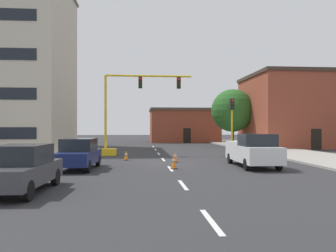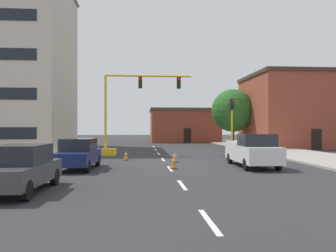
# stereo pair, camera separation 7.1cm
# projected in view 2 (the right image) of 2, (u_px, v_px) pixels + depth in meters

# --- Properties ---
(ground_plane) EXTENTS (160.00, 160.00, 0.00)m
(ground_plane) POSITION_uv_depth(u_px,v_px,m) (166.00, 163.00, 22.66)
(ground_plane) COLOR #2D2D30
(sidewalk_left) EXTENTS (6.00, 56.00, 0.14)m
(sidewalk_left) POSITION_uv_depth(u_px,v_px,m) (23.00, 154.00, 29.63)
(sidewalk_left) COLOR #B2ADA3
(sidewalk_left) RESTS_ON ground_plane
(sidewalk_right) EXTENTS (6.00, 56.00, 0.14)m
(sidewalk_right) POSITION_uv_depth(u_px,v_px,m) (286.00, 152.00, 31.64)
(sidewalk_right) COLOR #9E998E
(sidewalk_right) RESTS_ON ground_plane
(lane_stripe_seg_0) EXTENTS (0.16, 2.40, 0.01)m
(lane_stripe_seg_0) POSITION_uv_depth(u_px,v_px,m) (209.00, 221.00, 8.72)
(lane_stripe_seg_0) COLOR silver
(lane_stripe_seg_0) RESTS_ON ground_plane
(lane_stripe_seg_1) EXTENTS (0.16, 2.40, 0.01)m
(lane_stripe_seg_1) POSITION_uv_depth(u_px,v_px,m) (182.00, 185.00, 14.20)
(lane_stripe_seg_1) COLOR silver
(lane_stripe_seg_1) RESTS_ON ground_plane
(lane_stripe_seg_2) EXTENTS (0.16, 2.40, 0.01)m
(lane_stripe_seg_2) POSITION_uv_depth(u_px,v_px,m) (170.00, 169.00, 19.68)
(lane_stripe_seg_2) COLOR silver
(lane_stripe_seg_2) RESTS_ON ground_plane
(lane_stripe_seg_3) EXTENTS (0.16, 2.40, 0.01)m
(lane_stripe_seg_3) POSITION_uv_depth(u_px,v_px,m) (163.00, 160.00, 25.16)
(lane_stripe_seg_3) COLOR silver
(lane_stripe_seg_3) RESTS_ON ground_plane
(lane_stripe_seg_4) EXTENTS (0.16, 2.40, 0.01)m
(lane_stripe_seg_4) POSITION_uv_depth(u_px,v_px,m) (159.00, 154.00, 30.64)
(lane_stripe_seg_4) COLOR silver
(lane_stripe_seg_4) RESTS_ON ground_plane
(lane_stripe_seg_5) EXTENTS (0.16, 2.40, 0.01)m
(lane_stripe_seg_5) POSITION_uv_depth(u_px,v_px,m) (156.00, 150.00, 36.12)
(lane_stripe_seg_5) COLOR silver
(lane_stripe_seg_5) RESTS_ON ground_plane
(lane_stripe_seg_6) EXTENTS (0.16, 2.40, 0.01)m
(lane_stripe_seg_6) POSITION_uv_depth(u_px,v_px,m) (153.00, 147.00, 41.59)
(lane_stripe_seg_6) COLOR silver
(lane_stripe_seg_6) RESTS_ON ground_plane
(building_brick_center) EXTENTS (10.84, 7.44, 5.27)m
(building_brick_center) POSITION_uv_depth(u_px,v_px,m) (184.00, 125.00, 54.70)
(building_brick_center) COLOR brown
(building_brick_center) RESTS_ON ground_plane
(building_row_right) EXTENTS (10.74, 10.97, 8.69)m
(building_row_right) POSITION_uv_depth(u_px,v_px,m) (294.00, 111.00, 41.44)
(building_row_right) COLOR brown
(building_row_right) RESTS_ON ground_plane
(traffic_signal_gantry) EXTENTS (8.23, 1.20, 6.83)m
(traffic_signal_gantry) POSITION_uv_depth(u_px,v_px,m) (118.00, 129.00, 29.12)
(traffic_signal_gantry) COLOR yellow
(traffic_signal_gantry) RESTS_ON ground_plane
(traffic_light_pole_right) EXTENTS (0.32, 0.47, 4.80)m
(traffic_light_pole_right) POSITION_uv_depth(u_px,v_px,m) (232.00, 114.00, 29.24)
(traffic_light_pole_right) COLOR yellow
(traffic_light_pole_right) RESTS_ON ground_plane
(tree_right_far) EXTENTS (5.32, 5.32, 7.09)m
(tree_right_far) POSITION_uv_depth(u_px,v_px,m) (233.00, 111.00, 42.81)
(tree_right_far) COLOR brown
(tree_right_far) RESTS_ON ground_plane
(pickup_truck_white) EXTENTS (2.11, 5.44, 1.99)m
(pickup_truck_white) POSITION_uv_depth(u_px,v_px,m) (252.00, 151.00, 20.61)
(pickup_truck_white) COLOR white
(pickup_truck_white) RESTS_ON ground_plane
(sedan_dark_gray_near_left) EXTENTS (2.08, 4.59, 1.74)m
(sedan_dark_gray_near_left) POSITION_uv_depth(u_px,v_px,m) (20.00, 168.00, 12.61)
(sedan_dark_gray_near_left) COLOR #3D3D42
(sedan_dark_gray_near_left) RESTS_ON ground_plane
(sedan_navy_mid_left) EXTENTS (2.10, 4.60, 1.74)m
(sedan_navy_mid_left) POSITION_uv_depth(u_px,v_px,m) (78.00, 154.00, 19.43)
(sedan_navy_mid_left) COLOR navy
(sedan_navy_mid_left) RESTS_ON ground_plane
(traffic_cone_roadside_a) EXTENTS (0.36, 0.36, 0.71)m
(traffic_cone_roadside_a) POSITION_uv_depth(u_px,v_px,m) (175.00, 157.00, 23.26)
(traffic_cone_roadside_a) COLOR black
(traffic_cone_roadside_a) RESTS_ON ground_plane
(traffic_cone_roadside_b) EXTENTS (0.36, 0.36, 0.78)m
(traffic_cone_roadside_b) POSITION_uv_depth(u_px,v_px,m) (173.00, 162.00, 19.61)
(traffic_cone_roadside_b) COLOR black
(traffic_cone_roadside_b) RESTS_ON ground_plane
(traffic_cone_roadside_c) EXTENTS (0.36, 0.36, 0.70)m
(traffic_cone_roadside_c) POSITION_uv_depth(u_px,v_px,m) (126.00, 155.00, 24.70)
(traffic_cone_roadside_c) COLOR black
(traffic_cone_roadside_c) RESTS_ON ground_plane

